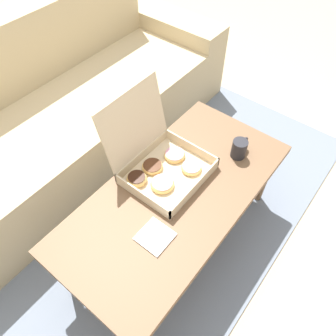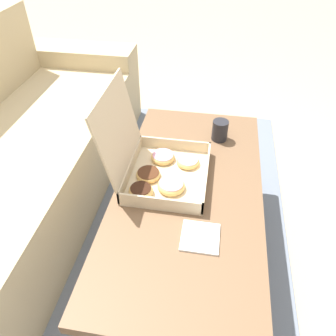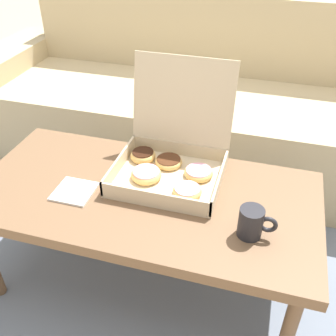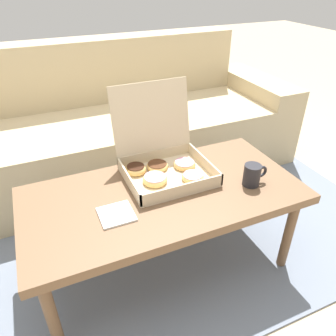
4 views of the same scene
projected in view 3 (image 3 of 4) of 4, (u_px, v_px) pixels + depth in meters
The scene contains 7 objects.
ground_plane at pixel (159, 250), 1.72m from camera, with size 12.00×12.00×0.00m, color tan.
area_rug at pixel (177, 206), 1.96m from camera, with size 2.64×1.91×0.01m, color slate.
couch at pixel (202, 109), 2.18m from camera, with size 2.52×0.81×0.85m.
coffee_table at pixel (144, 202), 1.36m from camera, with size 1.18×0.58×0.45m.
pastry_box at pixel (171, 157), 1.40m from camera, with size 0.37×0.39×0.38m.
coffee_mug at pixel (252, 223), 1.14m from camera, with size 0.11×0.07×0.10m.
napkin_stack at pixel (74, 191), 1.33m from camera, with size 0.13×0.13×0.01m.
Camera 3 is at (0.37, -1.14, 1.29)m, focal length 42.00 mm.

